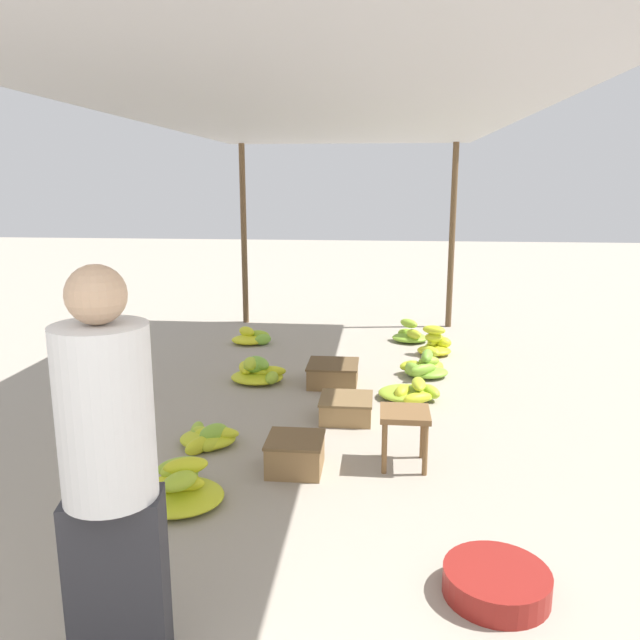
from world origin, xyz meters
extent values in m
cylinder|color=brown|center=(-1.41, 7.08, 1.22)|extent=(0.08, 0.08, 2.45)
cylinder|color=brown|center=(1.41, 7.08, 1.22)|extent=(0.08, 0.08, 2.45)
cube|color=#B2B2B7|center=(0.00, 3.69, 2.47)|extent=(3.23, 7.18, 0.04)
cube|color=#2D2D33|center=(-0.52, 0.68, 0.38)|extent=(0.40, 0.27, 0.77)
cylinder|color=white|center=(-0.52, 0.68, 1.10)|extent=(0.41, 0.41, 0.67)
sphere|color=tan|center=(-0.52, 0.68, 1.55)|extent=(0.22, 0.22, 0.22)
cube|color=brown|center=(0.66, 2.68, 0.38)|extent=(0.34, 0.34, 0.04)
cylinder|color=brown|center=(0.53, 2.55, 0.18)|extent=(0.04, 0.04, 0.36)
cylinder|color=brown|center=(0.80, 2.55, 0.18)|extent=(0.04, 0.04, 0.36)
cylinder|color=brown|center=(0.53, 2.82, 0.18)|extent=(0.04, 0.04, 0.36)
cylinder|color=brown|center=(0.80, 2.82, 0.18)|extent=(0.04, 0.04, 0.36)
cylinder|color=maroon|center=(1.06, 1.31, 0.07)|extent=(0.51, 0.51, 0.13)
ellipsoid|color=#9BC230|center=(-0.74, 2.12, 0.19)|extent=(0.35, 0.27, 0.11)
ellipsoid|color=#91BE32|center=(-0.76, 2.23, 0.11)|extent=(0.29, 0.35, 0.09)
ellipsoid|color=#A7C72E|center=(-0.69, 1.92, 0.20)|extent=(0.25, 0.28, 0.10)
ellipsoid|color=yellow|center=(-0.70, 2.06, 0.23)|extent=(0.30, 0.22, 0.10)
ellipsoid|color=#ACC92D|center=(-0.75, 2.09, 0.20)|extent=(0.25, 0.28, 0.10)
ellipsoid|color=yellow|center=(-0.73, 2.02, 0.13)|extent=(0.30, 0.28, 0.10)
ellipsoid|color=yellow|center=(-0.72, 2.00, 0.14)|extent=(0.32, 0.11, 0.11)
ellipsoid|color=yellow|center=(-0.75, 2.00, 0.05)|extent=(0.59, 0.52, 0.10)
ellipsoid|color=#77B437|center=(-0.78, 2.98, 0.05)|extent=(0.28, 0.28, 0.10)
ellipsoid|color=yellow|center=(-0.72, 2.90, 0.09)|extent=(0.34, 0.15, 0.09)
ellipsoid|color=#9BC230|center=(-0.91, 3.00, 0.05)|extent=(0.17, 0.34, 0.11)
ellipsoid|color=#B5CD2C|center=(-0.83, 2.91, 0.07)|extent=(0.26, 0.23, 0.12)
ellipsoid|color=#86BA34|center=(-0.74, 2.87, 0.11)|extent=(0.26, 0.29, 0.13)
ellipsoid|color=yellow|center=(-0.82, 2.73, 0.06)|extent=(0.22, 0.28, 0.12)
ellipsoid|color=#C2D229|center=(-0.75, 2.80, 0.05)|extent=(0.21, 0.27, 0.11)
ellipsoid|color=#CCD628|center=(-0.79, 2.88, 0.05)|extent=(0.42, 0.37, 0.10)
ellipsoid|color=#7DB636|center=(-0.71, 4.46, 0.19)|extent=(0.32, 0.34, 0.12)
ellipsoid|color=#9CC330|center=(-0.56, 4.32, 0.08)|extent=(0.13, 0.23, 0.11)
ellipsoid|color=yellow|center=(-0.85, 4.48, 0.12)|extent=(0.21, 0.35, 0.11)
ellipsoid|color=#76B337|center=(-0.74, 4.40, 0.17)|extent=(0.25, 0.19, 0.13)
ellipsoid|color=#B1CB2C|center=(-0.78, 4.40, 0.19)|extent=(0.18, 0.29, 0.12)
ellipsoid|color=yellow|center=(-0.60, 4.43, 0.11)|extent=(0.35, 0.17, 0.11)
ellipsoid|color=yellow|center=(-0.72, 4.42, 0.05)|extent=(0.52, 0.45, 0.10)
ellipsoid|color=#7CB636|center=(-0.94, 5.86, 0.07)|extent=(0.26, 0.29, 0.13)
ellipsoid|color=#9CC330|center=(-1.00, 5.94, 0.10)|extent=(0.29, 0.17, 0.11)
ellipsoid|color=yellow|center=(-1.16, 5.97, 0.13)|extent=(0.29, 0.29, 0.13)
ellipsoid|color=#9FC430|center=(-1.04, 5.97, 0.05)|extent=(0.25, 0.22, 0.09)
ellipsoid|color=yellow|center=(-1.12, 5.89, 0.05)|extent=(0.42, 0.37, 0.10)
ellipsoid|color=#8FBD33|center=(0.81, 6.29, 0.08)|extent=(0.24, 0.18, 0.12)
ellipsoid|color=#7FB735|center=(0.90, 6.34, 0.05)|extent=(0.28, 0.20, 0.09)
ellipsoid|color=#94BF32|center=(0.84, 6.18, 0.23)|extent=(0.28, 0.31, 0.11)
ellipsoid|color=#B7CE2B|center=(0.89, 6.06, 0.12)|extent=(0.23, 0.24, 0.12)
ellipsoid|color=#84B934|center=(0.86, 6.18, 0.05)|extent=(0.44, 0.39, 0.10)
ellipsoid|color=#BACF2B|center=(0.84, 4.03, 0.16)|extent=(0.13, 0.32, 0.09)
ellipsoid|color=#CBD528|center=(0.82, 3.87, 0.08)|extent=(0.30, 0.24, 0.10)
ellipsoid|color=#C6D329|center=(0.70, 4.01, 0.08)|extent=(0.21, 0.27, 0.13)
ellipsoid|color=#A3C52F|center=(0.94, 4.07, 0.08)|extent=(0.24, 0.30, 0.12)
ellipsoid|color=#9CC330|center=(0.74, 4.07, 0.05)|extent=(0.53, 0.46, 0.10)
ellipsoid|color=#B9CE2B|center=(1.06, 4.89, 0.06)|extent=(0.24, 0.30, 0.12)
ellipsoid|color=#94BF32|center=(0.98, 4.75, 0.17)|extent=(0.25, 0.19, 0.10)
ellipsoid|color=#75B337|center=(0.96, 4.77, 0.21)|extent=(0.16, 0.32, 0.12)
ellipsoid|color=#BDD02A|center=(0.80, 4.85, 0.09)|extent=(0.28, 0.25, 0.10)
ellipsoid|color=#B0CB2D|center=(0.84, 4.75, 0.09)|extent=(0.27, 0.29, 0.14)
ellipsoid|color=#80B735|center=(0.83, 4.67, 0.10)|extent=(0.23, 0.29, 0.13)
ellipsoid|color=#81B835|center=(0.92, 4.63, 0.12)|extent=(0.32, 0.28, 0.11)
ellipsoid|color=#80B835|center=(0.96, 4.77, 0.05)|extent=(0.44, 0.38, 0.10)
ellipsoid|color=#CCD628|center=(1.10, 5.72, 0.14)|extent=(0.20, 0.33, 0.12)
ellipsoid|color=#BACF2B|center=(1.09, 5.76, 0.06)|extent=(0.25, 0.31, 0.10)
ellipsoid|color=#C8D428|center=(1.10, 5.60, 0.21)|extent=(0.23, 0.18, 0.10)
ellipsoid|color=yellow|center=(1.21, 5.69, 0.13)|extent=(0.26, 0.25, 0.13)
ellipsoid|color=#CAD528|center=(1.09, 5.59, 0.30)|extent=(0.31, 0.25, 0.10)
ellipsoid|color=#BBCF2B|center=(1.05, 5.47, 0.08)|extent=(0.27, 0.31, 0.11)
ellipsoid|color=yellow|center=(1.10, 5.60, 0.05)|extent=(0.38, 0.34, 0.10)
cube|color=olive|center=(-0.08, 2.53, 0.11)|extent=(0.37, 0.37, 0.22)
cube|color=brown|center=(-0.08, 2.53, 0.23)|extent=(0.38, 0.38, 0.02)
cube|color=#9E7A4C|center=(0.21, 3.51, 0.09)|extent=(0.42, 0.42, 0.17)
cube|color=brown|center=(0.21, 3.51, 0.18)|extent=(0.44, 0.44, 0.02)
cube|color=brown|center=(0.03, 4.42, 0.10)|extent=(0.47, 0.47, 0.20)
cube|color=brown|center=(0.03, 4.42, 0.21)|extent=(0.49, 0.49, 0.02)
camera|label=1|loc=(0.48, -1.40, 1.93)|focal=35.00mm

